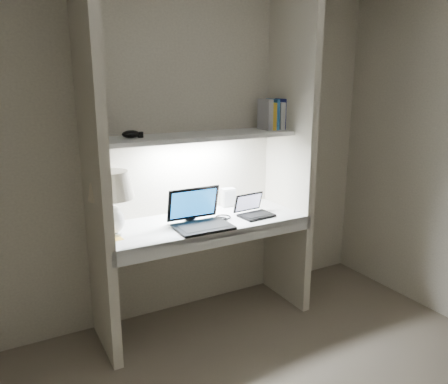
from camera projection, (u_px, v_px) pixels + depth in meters
back_wall at (187, 147)px, 3.18m from camera, size 3.20×0.01×2.50m
alcove_panel_left at (94, 162)px, 2.61m from camera, size 0.06×0.55×2.50m
alcove_panel_right at (290, 145)px, 3.29m from camera, size 0.06×0.55×2.50m
desk at (204, 223)px, 3.07m from camera, size 1.40×0.55×0.04m
desk_apron at (222, 238)px, 2.86m from camera, size 1.46×0.03×0.10m
shelf at (197, 136)px, 3.00m from camera, size 1.40×0.36×0.03m
strip_light at (197, 140)px, 3.01m from camera, size 0.60×0.04×0.02m
table_lamp at (111, 193)px, 2.70m from camera, size 0.28×0.28×0.42m
laptop_main at (199, 218)px, 2.94m from camera, size 0.38×0.32×0.25m
laptop_netbook at (253, 211)px, 3.17m from camera, size 0.25×0.23×0.16m
speaker at (228, 197)px, 3.39m from camera, size 0.11×0.08×0.14m
mouse at (190, 218)px, 3.06m from camera, size 0.09×0.06×0.03m
cable_coil at (223, 217)px, 3.12m from camera, size 0.13×0.13×0.01m
sticky_note at (117, 239)px, 2.71m from camera, size 0.07×0.07×0.00m
book_row at (274, 115)px, 3.28m from camera, size 0.21×0.15×0.23m
shelf_box at (100, 129)px, 2.76m from camera, size 0.09×0.08×0.13m
shelf_gadget at (131, 134)px, 2.79m from camera, size 0.12×0.09×0.05m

